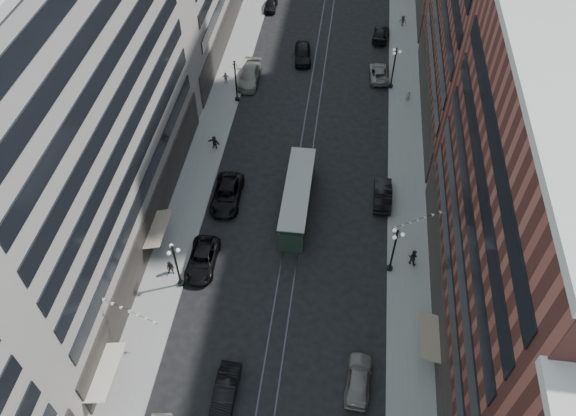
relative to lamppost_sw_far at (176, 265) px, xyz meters
The scene contains 28 objects.
ground 33.44m from the lamppost_sw_far, 73.96° to the left, with size 220.00×220.00×0.00m, color black.
sidewalk_west 42.15m from the lamppost_sw_far, 92.45° to the left, with size 4.00×180.00×0.15m, color gray.
sidewalk_east 46.70m from the lamppost_sw_far, 64.31° to the left, with size 4.00×180.00×0.15m, color gray.
rail_west 42.96m from the lamppost_sw_far, 78.56° to the left, with size 0.12×180.00×0.02m, color #2D2D33.
rail_east 43.26m from the lamppost_sw_far, 76.74° to the left, with size 0.12×180.00×0.02m, color #2D2D33.
building_west_mid 14.31m from the lamppost_sw_far, 147.34° to the left, with size 8.00×36.00×28.00m, color #9B958A.
building_east_mid 27.67m from the lamppost_sw_far, ahead, with size 8.00×30.00×24.00m, color brown.
lamppost_sw_far is the anchor object (origin of this frame).
lamppost_sw_mid 27.00m from the lamppost_sw_far, 90.00° to the left, with size 1.03×1.14×5.52m.
lamppost_se_far 18.83m from the lamppost_sw_far, 12.26° to the left, with size 1.03×1.14×5.52m.
lamppost_se_mid 36.91m from the lamppost_sw_far, 60.10° to the left, with size 1.03×1.14×5.52m.
streetcar 14.02m from the lamppost_sw_far, 48.64° to the left, with size 2.50×11.28×3.12m.
car_2 3.65m from the lamppost_sw_far, 59.85° to the left, with size 2.51×5.45×1.52m, color black.
car_4 17.74m from the lamppost_sw_far, 24.58° to the right, with size 1.92×4.77×1.62m, color slate.
car_5 11.45m from the lamppost_sw_far, 57.68° to the right, with size 1.62×4.64×1.53m, color black.
pedestrian_2 2.63m from the lamppost_sw_far, 137.39° to the left, with size 0.79×0.43×1.62m, color black.
car_7 11.12m from the lamppost_sw_far, 79.23° to the left, with size 2.80×6.06×1.69m, color black.
car_8 31.22m from the lamppost_sw_far, 88.53° to the left, with size 2.44×6.00×1.74m, color gray.
car_9 49.52m from the lamppost_sw_far, 89.07° to the left, with size 1.70×4.23×1.44m, color black.
car_10 21.82m from the lamppost_sw_far, 35.79° to the left, with size 1.72×4.93×1.62m, color black.
car_11 38.02m from the lamppost_sw_far, 63.63° to the left, with size 2.32×5.02×1.40m, color slate.
car_12 46.57m from the lamppost_sw_far, 68.61° to the left, with size 2.01×4.96×1.44m, color black.
car_13 37.55m from the lamppost_sw_far, 79.41° to the left, with size 2.10×5.22×1.78m, color black.
pedestrian_5 18.34m from the lamppost_sw_far, 92.69° to the left, with size 1.48×0.42×1.59m, color black.
pedestrian_6 30.38m from the lamppost_sw_far, 93.80° to the left, with size 0.91×0.41×1.55m, color #A99B8C.
pedestrian_7 21.07m from the lamppost_sw_far, 13.59° to the left, with size 0.87×0.48×1.80m, color black.
pedestrian_8 35.68m from the lamppost_sw_far, 55.08° to the left, with size 0.57×0.38×1.57m, color gray.
pedestrian_9 50.94m from the lamppost_sw_far, 66.89° to the left, with size 0.98×0.40×1.51m, color black.
Camera 1 is at (3.80, 1.00, 41.76)m, focal length 35.00 mm.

